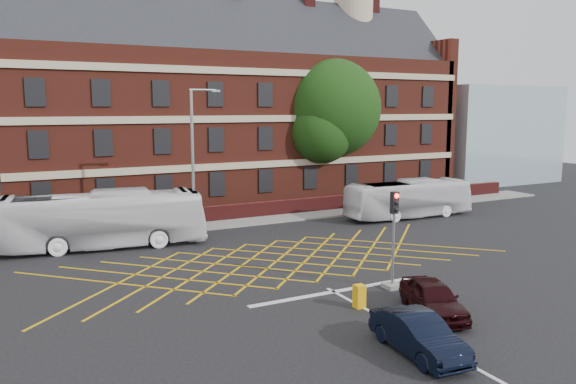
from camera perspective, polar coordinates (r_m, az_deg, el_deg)
name	(u,v)px	position (r m, az deg, el deg)	size (l,w,h in m)	color
ground	(295,271)	(27.42, 0.72, -8.04)	(120.00, 120.00, 0.00)	black
victorian_building	(169,107)	(46.88, -11.99, 8.40)	(51.00, 12.17, 20.40)	maroon
boundary_wall	(205,215)	(38.91, -8.41, -2.31)	(56.00, 0.50, 1.10)	#4F1515
far_pavement	(210,224)	(38.08, -7.90, -3.29)	(60.00, 3.00, 0.12)	slate
glass_block	(480,134)	(64.15, 18.95, 5.59)	(14.00, 10.00, 10.00)	#99B2BF
box_junction_hatching	(277,261)	(29.12, -1.16, -7.02)	(11.50, 0.12, 0.02)	#CC990C
stop_line	(334,292)	(24.54, 4.66, -10.06)	(8.00, 0.30, 0.02)	silver
centre_line	(440,349)	(19.73, 15.15, -15.13)	(0.15, 14.00, 0.02)	silver
bus_left	(101,220)	(33.21, -18.50, -2.68)	(2.70, 11.56, 3.22)	white
bus_right	(409,199)	(41.13, 12.17, -0.68)	(2.28, 9.75, 2.72)	white
car_navy	(419,335)	(18.99, 13.12, -13.92)	(1.37, 3.94, 1.30)	black
car_maroon	(433,298)	(22.38, 14.51, -10.38)	(1.60, 3.98, 1.36)	black
deciduous_tree	(332,115)	(46.97, 4.45, 7.79)	(8.20, 8.12, 11.84)	black
traffic_light_near	(393,249)	(24.88, 10.64, -5.71)	(0.70, 0.70, 4.27)	slate
traffic_light_far	(1,218)	(34.96, -27.16, -2.39)	(0.70, 0.70, 4.27)	slate
street_lamp	(195,189)	(33.59, -9.47, 0.29)	(2.25, 1.00, 8.91)	slate
utility_cabinet	(359,296)	(22.69, 7.26, -10.47)	(0.41, 0.38, 0.93)	#DFA50D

